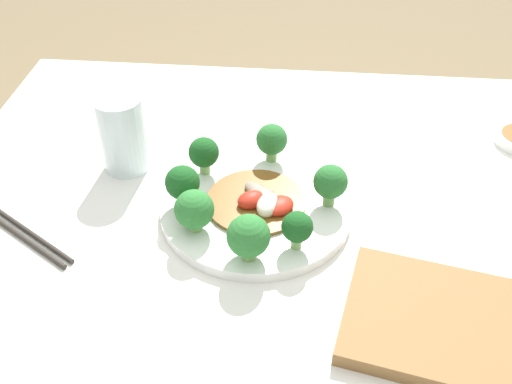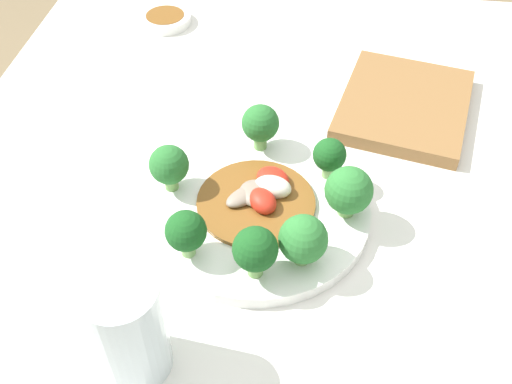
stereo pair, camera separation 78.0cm
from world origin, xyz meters
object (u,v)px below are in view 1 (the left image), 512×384
at_px(broccoli_south, 272,140).
at_px(drinking_glass, 123,134).
at_px(broccoli_north, 248,236).
at_px(stirfry_center, 260,201).
at_px(broccoli_southeast, 204,153).
at_px(chopsticks, 10,224).
at_px(cutting_board, 435,322).
at_px(broccoli_west, 330,182).
at_px(broccoli_northwest, 297,228).
at_px(broccoli_east, 182,183).
at_px(plate, 256,207).
at_px(broccoli_northeast, 194,210).

relative_size(broccoli_south, drinking_glass, 0.51).
bearing_deg(drinking_glass, broccoli_north, 137.17).
bearing_deg(stirfry_center, broccoli_southeast, -37.18).
distance_m(chopsticks, cutting_board, 0.57).
bearing_deg(stirfry_center, broccoli_north, 86.52).
relative_size(broccoli_west, broccoli_north, 0.99).
distance_m(broccoli_north, drinking_glass, 0.28).
bearing_deg(broccoli_north, broccoli_west, -131.78).
height_order(chopsticks, cutting_board, cutting_board).
bearing_deg(broccoli_west, broccoli_south, -47.95).
height_order(broccoli_west, broccoli_south, broccoli_west).
bearing_deg(broccoli_northwest, stirfry_center, -55.36).
distance_m(drinking_glass, cutting_board, 0.51).
height_order(broccoli_east, stirfry_center, broccoli_east).
bearing_deg(drinking_glass, broccoli_west, 165.35).
bearing_deg(broccoli_east, plate, -172.88).
bearing_deg(chopsticks, cutting_board, 167.70).
xyz_separation_m(broccoli_east, stirfry_center, (-0.11, -0.01, -0.03)).
bearing_deg(broccoli_northeast, drinking_glass, -48.08).
xyz_separation_m(broccoli_south, broccoli_northeast, (0.09, 0.16, -0.00)).
bearing_deg(cutting_board, stirfry_center, -39.34).
xyz_separation_m(broccoli_north, cutting_board, (-0.22, 0.08, -0.04)).
distance_m(broccoli_south, drinking_glass, 0.22).
distance_m(plate, broccoli_northwest, 0.11).
bearing_deg(broccoli_southeast, cutting_board, 141.27).
xyz_separation_m(broccoli_northwest, chopsticks, (0.39, -0.02, -0.05)).
relative_size(plate, broccoli_south, 4.43).
height_order(broccoli_north, chopsticks, broccoli_north).
bearing_deg(broccoli_south, broccoli_southeast, 23.02).
height_order(broccoli_north, stirfry_center, broccoli_north).
distance_m(broccoli_south, broccoli_northeast, 0.19).
relative_size(broccoli_east, broccoli_south, 1.04).
height_order(broccoli_northeast, cutting_board, broccoli_northeast).
distance_m(plate, drinking_glass, 0.23).
bearing_deg(chopsticks, broccoli_south, -154.71).
xyz_separation_m(broccoli_west, broccoli_northeast, (0.18, 0.07, -0.00)).
height_order(broccoli_northeast, stirfry_center, broccoli_northeast).
height_order(stirfry_center, drinking_glass, drinking_glass).
relative_size(broccoli_east, cutting_board, 0.27).
bearing_deg(plate, broccoli_east, 7.12).
bearing_deg(broccoli_north, broccoli_northwest, -157.84).
bearing_deg(broccoli_northwest, broccoli_north, 22.16).
bearing_deg(broccoli_northeast, chopsticks, 0.23).
xyz_separation_m(broccoli_east, broccoli_north, (-0.10, 0.09, -0.00)).
distance_m(broccoli_northeast, broccoli_southeast, 0.12).
bearing_deg(broccoli_southeast, drinking_glass, -11.36).
bearing_deg(cutting_board, drinking_glass, -32.08).
bearing_deg(plate, drinking_glass, -23.06).
bearing_deg(drinking_glass, plate, 156.94).
xyz_separation_m(plate, broccoli_east, (0.10, 0.01, 0.05)).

